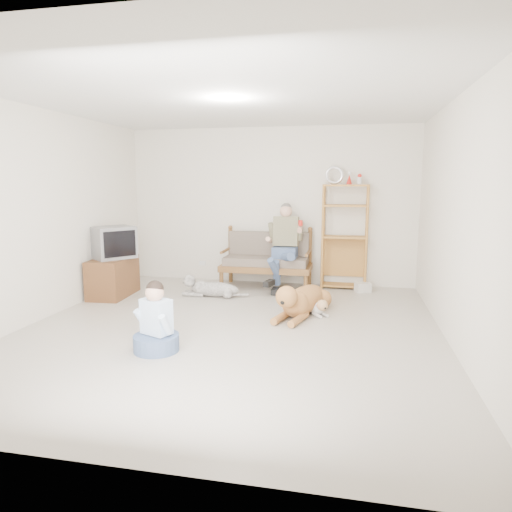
% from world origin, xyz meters
% --- Properties ---
extents(floor, '(5.50, 5.50, 0.00)m').
position_xyz_m(floor, '(0.00, 0.00, 0.00)').
color(floor, beige).
rests_on(floor, ground).
extents(ceiling, '(5.50, 5.50, 0.00)m').
position_xyz_m(ceiling, '(0.00, 0.00, 2.70)').
color(ceiling, silver).
rests_on(ceiling, ground).
extents(wall_back, '(5.00, 0.00, 5.00)m').
position_xyz_m(wall_back, '(0.00, 2.75, 1.35)').
color(wall_back, beige).
rests_on(wall_back, ground).
extents(wall_front, '(5.00, 0.00, 5.00)m').
position_xyz_m(wall_front, '(0.00, -2.75, 1.35)').
color(wall_front, beige).
rests_on(wall_front, ground).
extents(wall_left, '(0.00, 5.50, 5.50)m').
position_xyz_m(wall_left, '(-2.50, 0.00, 1.35)').
color(wall_left, beige).
rests_on(wall_left, ground).
extents(wall_right, '(0.00, 5.50, 5.50)m').
position_xyz_m(wall_right, '(2.50, 0.00, 1.35)').
color(wall_right, beige).
rests_on(wall_right, ground).
extents(loveseat, '(1.50, 0.70, 0.95)m').
position_xyz_m(loveseat, '(0.02, 2.36, 0.49)').
color(loveseat, brown).
rests_on(loveseat, ground).
extents(man, '(0.54, 0.77, 1.25)m').
position_xyz_m(man, '(0.32, 2.15, 0.65)').
color(man, slate).
rests_on(man, loveseat).
extents(etagere, '(0.77, 0.34, 2.03)m').
position_xyz_m(etagere, '(1.30, 2.55, 0.89)').
color(etagere, '#AF7737').
rests_on(etagere, ground).
extents(book_stack, '(0.28, 0.25, 0.15)m').
position_xyz_m(book_stack, '(1.62, 2.32, 0.08)').
color(book_stack, white).
rests_on(book_stack, ground).
extents(tv_stand, '(0.55, 0.93, 0.60)m').
position_xyz_m(tv_stand, '(-2.23, 1.26, 0.30)').
color(tv_stand, brown).
rests_on(tv_stand, ground).
extents(crt_tv, '(0.73, 0.76, 0.49)m').
position_xyz_m(crt_tv, '(-2.19, 1.28, 0.85)').
color(crt_tv, slate).
rests_on(crt_tv, tv_stand).
extents(wall_outlet, '(0.12, 0.02, 0.08)m').
position_xyz_m(wall_outlet, '(-1.25, 2.73, 0.30)').
color(wall_outlet, silver).
rests_on(wall_outlet, ground).
extents(golden_retriever, '(0.69, 1.59, 0.49)m').
position_xyz_m(golden_retriever, '(0.77, 0.83, 0.20)').
color(golden_retriever, '#AD703C').
rests_on(golden_retriever, ground).
extents(shaggy_dog, '(1.11, 0.26, 0.33)m').
position_xyz_m(shaggy_dog, '(-0.75, 1.54, 0.13)').
color(shaggy_dog, white).
rests_on(shaggy_dog, ground).
extents(terrier, '(0.43, 0.52, 0.24)m').
position_xyz_m(terrier, '(0.97, 0.88, 0.10)').
color(terrier, silver).
rests_on(terrier, ground).
extents(child, '(0.48, 0.48, 0.76)m').
position_xyz_m(child, '(-0.58, -0.82, 0.27)').
color(child, slate).
rests_on(child, ground).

